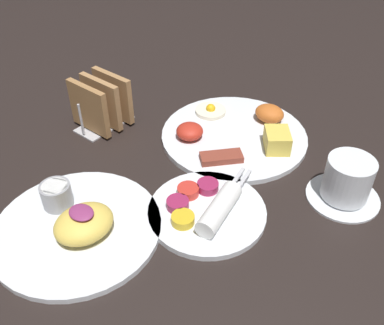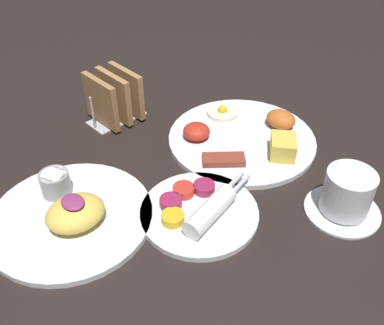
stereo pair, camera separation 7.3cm
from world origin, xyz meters
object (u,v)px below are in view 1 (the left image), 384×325
Objects in this scene: plate_breakfast at (236,133)px; plate_foreground at (76,223)px; plate_condiments at (208,209)px; coffee_cup at (347,182)px; toast_rack at (102,104)px.

plate_foreground reaches higher than plate_breakfast.
plate_condiments is 0.23m from coffee_cup.
toast_rack is at bearing -151.14° from plate_breakfast.
toast_rack reaches higher than plate_foreground.
plate_foreground is (-0.13, -0.15, 0.00)m from plate_condiments.
plate_breakfast is 0.24m from coffee_cup.
coffee_cup is (0.47, 0.10, -0.01)m from toast_rack.
coffee_cup is (0.15, 0.17, 0.03)m from plate_condiments.
plate_breakfast is 0.22m from plate_condiments.
coffee_cup reaches higher than plate_foreground.
coffee_cup reaches higher than plate_condiments.
plate_breakfast is 0.27m from toast_rack.
plate_breakfast is 0.36m from plate_foreground.
toast_rack is at bearing 129.89° from plate_foreground.
coffee_cup is at bearing 48.15° from plate_condiments.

